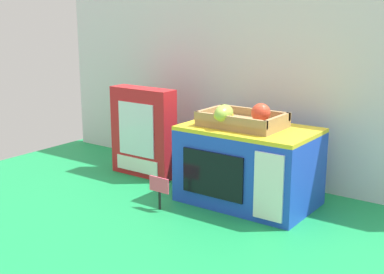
% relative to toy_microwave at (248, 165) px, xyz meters
% --- Properties ---
extents(ground_plane, '(1.70, 1.70, 0.00)m').
position_rel_toy_microwave_xyz_m(ground_plane, '(-0.16, -0.00, -0.12)').
color(ground_plane, '#198C47').
rests_on(ground_plane, ground).
extents(display_back_panel, '(1.61, 0.03, 0.63)m').
position_rel_toy_microwave_xyz_m(display_back_panel, '(-0.16, 0.23, 0.20)').
color(display_back_panel, silver).
rests_on(display_back_panel, ground).
extents(toy_microwave, '(0.39, 0.25, 0.24)m').
position_rel_toy_microwave_xyz_m(toy_microwave, '(0.00, 0.00, 0.00)').
color(toy_microwave, blue).
rests_on(toy_microwave, ground).
extents(food_groups_crate, '(0.24, 0.17, 0.08)m').
position_rel_toy_microwave_xyz_m(food_groups_crate, '(-0.02, -0.02, 0.14)').
color(food_groups_crate, '#A37F51').
rests_on(food_groups_crate, toy_microwave).
extents(cookie_set_box, '(0.25, 0.08, 0.31)m').
position_rel_toy_microwave_xyz_m(cookie_set_box, '(-0.44, 0.02, 0.04)').
color(cookie_set_box, red).
rests_on(cookie_set_box, ground).
extents(price_sign, '(0.07, 0.01, 0.10)m').
position_rel_toy_microwave_xyz_m(price_sign, '(-0.18, -0.21, -0.05)').
color(price_sign, black).
rests_on(price_sign, ground).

